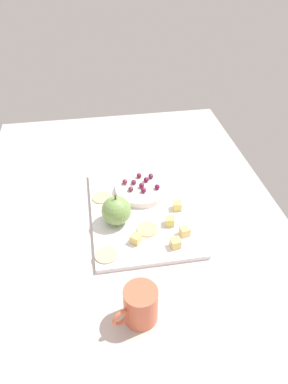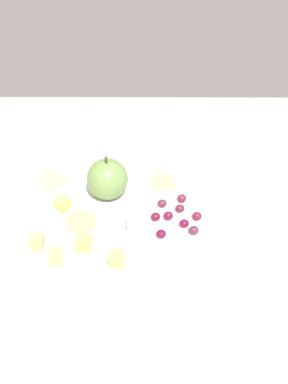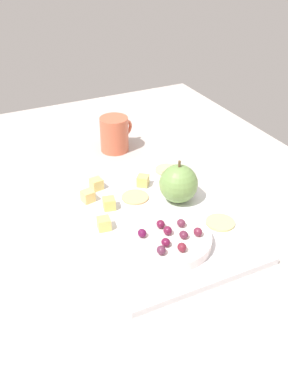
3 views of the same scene
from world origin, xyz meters
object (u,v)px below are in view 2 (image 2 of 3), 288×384
(serving_dish, at_px, (170,223))
(grape_6, at_px, (182,198))
(cheese_cube_1, at_px, (37,242))
(cheese_cube_4, at_px, (62,203))
(cracker_2, at_px, (52,181))
(cheese_cube_0, at_px, (84,244))
(cracker_0, at_px, (81,222))
(cracker_1, at_px, (163,183))
(grape_1, at_px, (184,223))
(grape_5, at_px, (161,234))
(platter, at_px, (127,224))
(grape_3, at_px, (168,216))
(grape_0, at_px, (197,216))
(cheese_cube_2, at_px, (55,256))
(cheese_cube_3, at_px, (117,259))
(grape_4, at_px, (194,230))
(grape_8, at_px, (162,203))
(grape_7, at_px, (180,208))
(grape_2, at_px, (156,217))
(apple_whole, at_px, (106,179))

(serving_dish, xyz_separation_m, grape_6, (-0.02, -0.04, 0.02))
(serving_dish, bearing_deg, cheese_cube_1, 11.69)
(cheese_cube_4, height_order, cracker_2, cheese_cube_4)
(cheese_cube_0, xyz_separation_m, cracker_0, (0.01, -0.06, -0.01))
(cheese_cube_1, bearing_deg, cracker_1, -142.86)
(grape_1, xyz_separation_m, grape_5, (0.04, 0.02, 0.00))
(platter, distance_m, grape_3, 0.08)
(grape_0, height_order, grape_1, same)
(grape_1, bearing_deg, platter, -16.97)
(cheese_cube_1, relative_size, cracker_1, 0.42)
(cheese_cube_2, height_order, cheese_cube_3, same)
(grape_4, height_order, grape_6, same)
(cheese_cube_2, height_order, cheese_cube_4, same)
(cheese_cube_2, distance_m, grape_8, 0.21)
(cracker_1, height_order, grape_6, grape_6)
(grape_8, bearing_deg, cheese_cube_3, 57.08)
(cracker_0, bearing_deg, cheese_cube_3, 125.66)
(grape_3, xyz_separation_m, grape_4, (-0.04, 0.03, -0.00))
(cheese_cube_1, bearing_deg, cheese_cube_0, 177.17)
(cracker_1, xyz_separation_m, grape_0, (-0.05, 0.11, 0.02))
(cheese_cube_0, height_order, grape_8, grape_8)
(grape_0, bearing_deg, cracker_2, -24.06)
(grape_6, bearing_deg, cracker_2, -17.15)
(cheese_cube_3, xyz_separation_m, grape_0, (-0.13, -0.08, 0.01))
(grape_4, relative_size, grape_5, 1.00)
(grape_0, distance_m, grape_5, 0.07)
(platter, relative_size, cracker_1, 7.07)
(cracker_0, bearing_deg, grape_7, -176.69)
(grape_3, relative_size, grape_4, 1.00)
(cheese_cube_0, distance_m, grape_8, 0.16)
(cracker_0, relative_size, grape_1, 3.27)
(grape_1, height_order, grape_6, same)
(cracker_1, bearing_deg, cracker_2, -1.52)
(cracker_1, xyz_separation_m, grape_3, (-0.01, 0.11, 0.02))
(grape_3, bearing_deg, cheese_cube_3, 44.65)
(grape_8, bearing_deg, platter, 18.13)
(cheese_cube_1, relative_size, cheese_cube_4, 1.00)
(grape_7, height_order, grape_8, same)
(grape_7, bearing_deg, platter, 4.63)
(cracker_0, relative_size, grape_8, 3.27)
(grape_1, bearing_deg, grape_0, -142.88)
(cheese_cube_4, relative_size, grape_3, 1.38)
(cheese_cube_0, xyz_separation_m, grape_2, (-0.12, -0.05, 0.01))
(cheese_cube_0, bearing_deg, cracker_0, -79.66)
(grape_0, bearing_deg, cheese_cube_4, -11.16)
(platter, height_order, apple_whole, apple_whole)
(grape_5, bearing_deg, apple_whole, -51.76)
(cheese_cube_2, relative_size, grape_7, 1.38)
(cracker_0, height_order, grape_2, grape_2)
(cheese_cube_3, bearing_deg, grape_2, -127.69)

